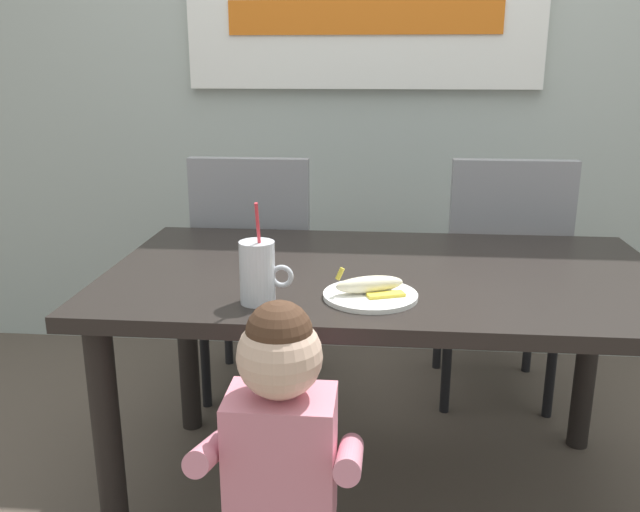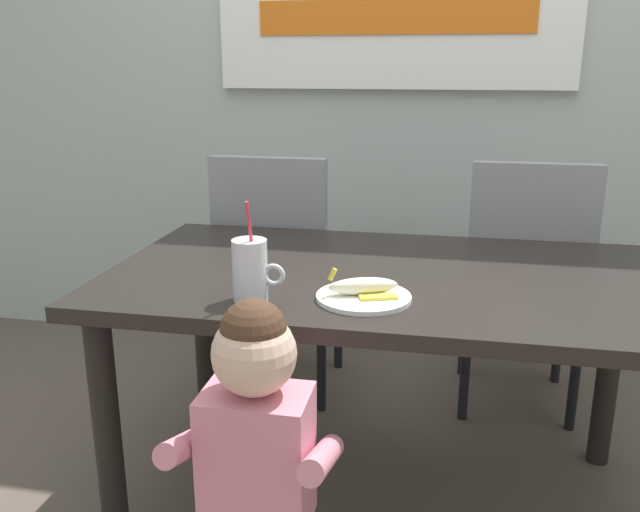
% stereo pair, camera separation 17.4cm
% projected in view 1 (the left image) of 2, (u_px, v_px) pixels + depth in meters
% --- Properties ---
extents(ground_plane, '(24.00, 24.00, 0.00)m').
position_uv_depth(ground_plane, '(379.00, 496.00, 2.03)').
color(ground_plane, brown).
extents(back_wall, '(6.40, 0.17, 2.90)m').
position_uv_depth(back_wall, '(389.00, 18.00, 2.74)').
color(back_wall, '#ADB7B2').
rests_on(back_wall, ground).
extents(dining_table, '(1.52, 0.86, 0.73)m').
position_uv_depth(dining_table, '(385.00, 302.00, 1.86)').
color(dining_table, black).
rests_on(dining_table, ground).
extents(dining_chair_left, '(0.44, 0.45, 0.96)m').
position_uv_depth(dining_chair_left, '(257.00, 265.00, 2.50)').
color(dining_chair_left, gray).
rests_on(dining_chair_left, ground).
extents(dining_chair_right, '(0.44, 0.44, 0.96)m').
position_uv_depth(dining_chair_right, '(501.00, 268.00, 2.46)').
color(dining_chair_right, gray).
rests_on(dining_chair_right, ground).
extents(toddler_standing, '(0.33, 0.24, 0.84)m').
position_uv_depth(toddler_standing, '(281.00, 446.00, 1.35)').
color(toddler_standing, '#3F4760').
rests_on(toddler_standing, ground).
extents(milk_cup, '(0.13, 0.08, 0.25)m').
position_uv_depth(milk_cup, '(258.00, 276.00, 1.56)').
color(milk_cup, silver).
rests_on(milk_cup, dining_table).
extents(snack_plate, '(0.23, 0.23, 0.01)m').
position_uv_depth(snack_plate, '(370.00, 296.00, 1.61)').
color(snack_plate, white).
rests_on(snack_plate, dining_table).
extents(peeled_banana, '(0.18, 0.13, 0.07)m').
position_uv_depth(peeled_banana, '(370.00, 285.00, 1.61)').
color(peeled_banana, '#F4EAC6').
rests_on(peeled_banana, snack_plate).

